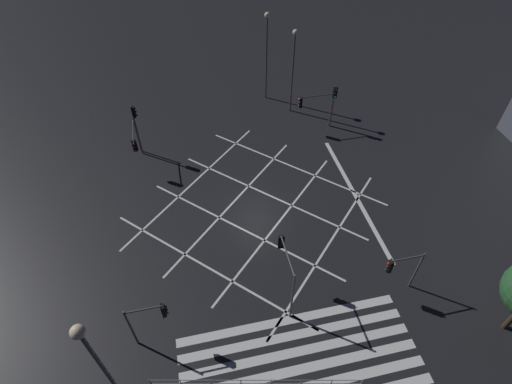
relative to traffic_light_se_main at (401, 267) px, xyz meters
name	(u,v)px	position (x,y,z in m)	size (l,w,h in m)	color
ground_plane	(256,211)	(-6.38, 7.71, -2.35)	(200.00, 200.00, 0.00)	black
road_markings	(294,315)	(-5.99, -0.35, -2.35)	(18.53, 24.08, 0.01)	silver
traffic_light_se_main	(401,267)	(0.00, 0.00, 0.00)	(2.16, 0.36, 3.23)	#424244
traffic_light_nw_cross	(135,140)	(-14.05, 14.52, 0.03)	(0.36, 2.96, 3.21)	#424244
traffic_light_median_south	(286,264)	(-6.23, 1.07, 0.71)	(0.36, 2.82, 4.14)	#424244
traffic_light_sw_main	(150,317)	(-13.42, -0.09, 0.12)	(2.05, 0.36, 3.40)	#424244
traffic_light_nw_main	(136,121)	(-13.86, 15.80, 0.82)	(0.39, 0.36, 4.44)	#424244
traffic_light_ne_main	(313,104)	(0.31, 16.18, 0.10)	(3.03, 0.36, 3.30)	#424244
traffic_light_ne_cross	(334,99)	(2.03, 15.98, 0.43)	(0.36, 0.39, 3.89)	#424244
street_lamp_east	(293,59)	(-0.69, 19.13, 2.69)	(0.45, 0.45, 7.47)	#424244
street_lamp_west	(267,42)	(-2.35, 21.72, 3.11)	(0.48, 0.48, 7.95)	#424244
street_lamp_far	(105,370)	(-14.40, -3.99, 3.99)	(0.47, 0.47, 9.57)	#424244
pedestrian_railing	(256,383)	(-8.89, -3.63, -1.67)	(9.93, 2.23, 1.05)	gray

